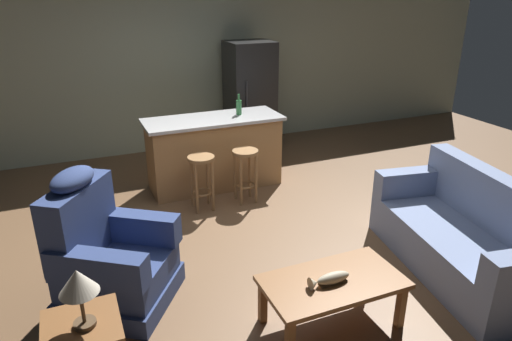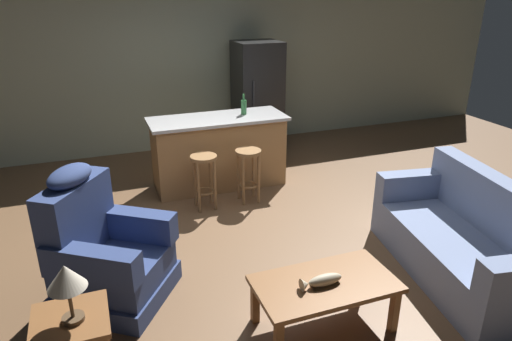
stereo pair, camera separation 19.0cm
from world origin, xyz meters
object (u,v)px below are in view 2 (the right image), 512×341
Objects in this scene: bottle_tall_green at (244,107)px; couch at (466,242)px; recliner_near_lamp at (105,254)px; end_table at (72,331)px; coffee_table at (325,288)px; fish_figurine at (321,281)px; table_lamp at (66,280)px; bar_stool_right at (248,166)px; bar_stool_left at (204,172)px; kitchen_island at (219,152)px; refrigerator at (257,97)px.

couch is at bearing -67.83° from bottle_tall_green.
end_table is at bearing -70.42° from recliner_near_lamp.
coffee_table is 3.24× the size of fish_figurine.
bottle_tall_green is at bearing 80.99° from recliner_near_lamp.
bar_stool_right is at bearing 49.42° from table_lamp.
bar_stool_left is (-1.91, 2.21, 0.13)m from couch.
end_table is 0.31× the size of kitchen_island.
kitchen_island is (1.83, 2.99, -0.39)m from table_lamp.
recliner_near_lamp reaches higher than coffee_table.
recliner_near_lamp reaches higher than bar_stool_right.
end_table is at bearing 134.07° from table_lamp.
recliner_near_lamp is at bearing 147.48° from coffee_table.
recliner_near_lamp is 4.17m from refrigerator.
coffee_table is 1.87m from table_lamp.
bottle_tall_green is (0.18, 0.66, 0.58)m from bar_stool_right.
fish_figurine is 0.50× the size of bar_stool_left.
bar_stool_left is at bearing -138.06° from bottle_tall_green.
refrigerator is at bearing 55.54° from end_table.
refrigerator is at bearing 75.65° from fish_figurine.
couch reaches higher than fish_figurine.
coffee_table is 1.86m from recliner_near_lamp.
couch reaches higher than end_table.
bar_stool_right is at bearing 0.00° from bar_stool_left.
couch reaches higher than coffee_table.
refrigerator reaches higher than bar_stool_left.
bottle_tall_green reaches higher than recliner_near_lamp.
kitchen_island is at bearing -130.04° from refrigerator.
end_table is 3.11m from bar_stool_right.
recliner_near_lamp is 4.38× the size of bottle_tall_green.
couch is 3.40m from end_table.
table_lamp is 2.81m from bar_stool_left.
bar_stool_right is (0.28, 2.43, 0.01)m from fish_figurine.
fish_figurine is at bearing -2.06° from table_lamp.
recliner_near_lamp is 1.09m from table_lamp.
bar_stool_left is 2.48× the size of bottle_tall_green.
coffee_table is at bearing -103.74° from refrigerator.
kitchen_island is 0.73m from bar_stool_left.
couch is 1.15× the size of refrigerator.
bottle_tall_green is at bearing 53.99° from table_lamp.
bar_stool_left is at bearing 57.53° from end_table.
recliner_near_lamp is 2.92m from bottle_tall_green.
fish_figurine is at bearing 17.46° from couch.
couch is at bearing -49.17° from bar_stool_left.
kitchen_island is 0.69m from bottle_tall_green.
couch is 3.42m from table_lamp.
end_table is at bearing 177.12° from fish_figurine.
bottle_tall_green is at bearing 81.63° from fish_figurine.
table_lamp is (-1.75, 0.06, 0.41)m from fish_figurine.
table_lamp is 0.23× the size of refrigerator.
end_table is at bearing 178.26° from coffee_table.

